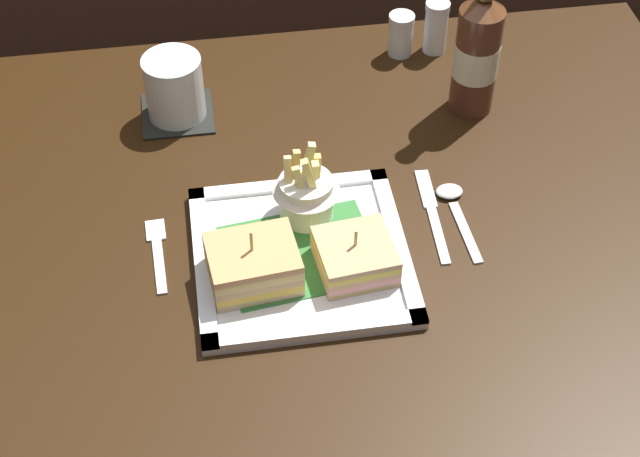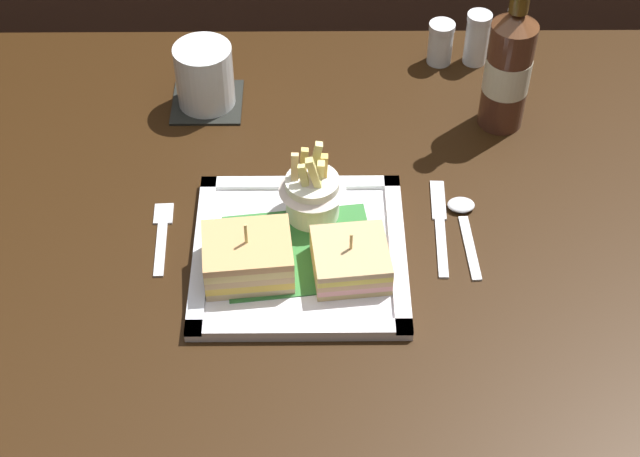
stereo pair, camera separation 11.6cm
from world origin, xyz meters
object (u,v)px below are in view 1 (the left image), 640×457
(water_glass, at_px, (175,91))
(spoon, at_px, (454,202))
(square_plate, at_px, (301,256))
(pepper_shaker, at_px, (436,30))
(salt_shaker, at_px, (401,37))
(sandwich_half_right, at_px, (355,256))
(beer_bottle, at_px, (477,51))
(fork, at_px, (158,250))
(dining_table, at_px, (337,299))
(fries_cup, at_px, (306,191))
(knife, at_px, (432,211))
(sandwich_half_left, at_px, (253,265))

(water_glass, xyz_separation_m, spoon, (0.34, -0.24, -0.04))
(water_glass, bearing_deg, square_plate, -65.81)
(pepper_shaker, bearing_deg, salt_shaker, 180.00)
(sandwich_half_right, xyz_separation_m, beer_bottle, (0.22, 0.29, 0.07))
(salt_shaker, bearing_deg, sandwich_half_right, -108.78)
(salt_shaker, distance_m, pepper_shaker, 0.05)
(beer_bottle, relative_size, fork, 2.08)
(fork, relative_size, salt_shaker, 1.86)
(dining_table, distance_m, square_plate, 0.13)
(fries_cup, xyz_separation_m, knife, (0.16, -0.01, -0.05))
(dining_table, bearing_deg, salt_shaker, 67.44)
(salt_shaker, bearing_deg, beer_bottle, -63.05)
(dining_table, xyz_separation_m, salt_shaker, (0.16, 0.38, 0.14))
(knife, bearing_deg, fries_cup, 177.28)
(sandwich_half_right, xyz_separation_m, spoon, (0.15, 0.10, -0.03))
(square_plate, height_order, water_glass, water_glass)
(knife, distance_m, pepper_shaker, 0.35)
(fries_cup, xyz_separation_m, spoon, (0.19, -0.00, -0.05))
(dining_table, xyz_separation_m, pepper_shaker, (0.21, 0.38, 0.15))
(fries_cup, distance_m, water_glass, 0.28)
(dining_table, height_order, knife, knife)
(beer_bottle, xyz_separation_m, water_glass, (-0.41, 0.04, -0.05))
(beer_bottle, distance_m, pepper_shaker, 0.16)
(beer_bottle, height_order, water_glass, beer_bottle)
(sandwich_half_right, bearing_deg, spoon, 33.10)
(dining_table, bearing_deg, pepper_shaker, 60.92)
(sandwich_half_left, relative_size, fork, 0.89)
(sandwich_half_left, distance_m, beer_bottle, 0.45)
(square_plate, bearing_deg, dining_table, 22.25)
(fork, bearing_deg, fries_cup, 7.21)
(sandwich_half_right, distance_m, knife, 0.15)
(knife, bearing_deg, water_glass, 141.92)
(pepper_shaker, bearing_deg, square_plate, -123.11)
(knife, bearing_deg, salt_shaker, 84.96)
(pepper_shaker, bearing_deg, fork, -140.37)
(salt_shaker, bearing_deg, fork, -136.64)
(sandwich_half_left, xyz_separation_m, pepper_shaker, (0.32, 0.43, 0.00))
(sandwich_half_right, distance_m, water_glass, 0.39)
(beer_bottle, xyz_separation_m, pepper_shaker, (-0.02, 0.14, -0.06))
(sandwich_half_left, distance_m, pepper_shaker, 0.54)
(beer_bottle, relative_size, water_glass, 2.84)
(dining_table, height_order, sandwich_half_right, sandwich_half_right)
(sandwich_half_left, bearing_deg, fork, 147.33)
(water_glass, relative_size, fork, 0.73)
(dining_table, height_order, fries_cup, fries_cup)
(sandwich_half_left, relative_size, water_glass, 1.22)
(sandwich_half_right, relative_size, fork, 0.78)
(square_plate, relative_size, salt_shaker, 3.86)
(fries_cup, bearing_deg, fork, -172.79)
(dining_table, bearing_deg, fries_cup, 127.76)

